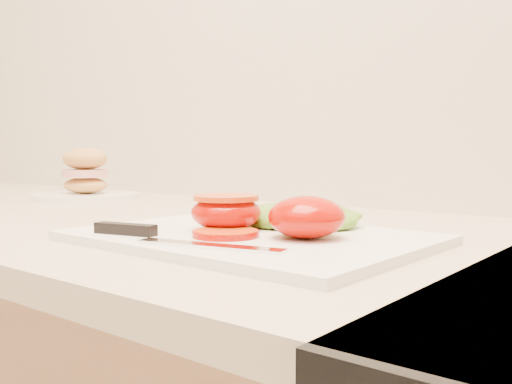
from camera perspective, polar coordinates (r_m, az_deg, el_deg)
The scene contains 8 objects.
cutting_board at distance 0.63m, azimuth -0.57°, elevation -4.57°, with size 0.37×0.27×0.01m, color white.
tomato_half_dome at distance 0.60m, azimuth 5.08°, elevation -2.50°, with size 0.08×0.08×0.04m, color #B20A00.
tomato_half_cut at distance 0.65m, azimuth -3.00°, elevation -1.90°, with size 0.08×0.08×0.04m.
tomato_slice_0 at distance 0.61m, azimuth -3.05°, elevation -4.15°, with size 0.07×0.07×0.01m, color orange.
lettuce_leaf_0 at distance 0.70m, azimuth 2.60°, elevation -2.22°, with size 0.14×0.09×0.03m, color #649728.
lettuce_leaf_1 at distance 0.68m, azimuth 6.02°, elevation -2.55°, with size 0.11×0.08×0.02m, color #649728.
knife at distance 0.60m, azimuth -10.00°, elevation -4.26°, with size 0.24×0.05×0.01m.
sandwich_plate at distance 1.22m, azimuth -16.70°, elevation 1.03°, with size 0.21×0.21×0.11m.
Camera 1 is at (0.33, 1.10, 1.03)m, focal length 40.00 mm.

